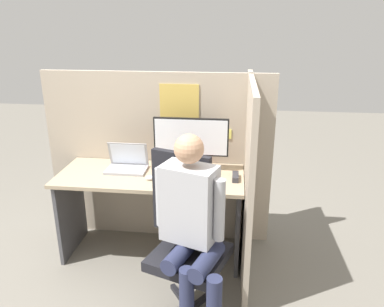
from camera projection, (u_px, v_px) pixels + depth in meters
name	position (u px, v px, depth m)	size (l,w,h in m)	color
ground_plane	(146.00, 275.00, 3.02)	(12.00, 12.00, 0.00)	slate
cubicle_panel_back	(159.00, 158.00, 3.36)	(2.01, 0.05, 1.54)	tan
cubicle_panel_right	(247.00, 180.00, 2.90)	(0.04, 1.24, 1.54)	tan
desk	(151.00, 195.00, 3.11)	(1.51, 0.62, 0.75)	tan
paper_box	(191.00, 166.00, 3.12)	(0.30, 0.25, 0.07)	red
monitor	(191.00, 140.00, 3.04)	(0.61, 0.23, 0.38)	black
laptop	(127.00, 165.00, 3.12)	(0.33, 0.22, 0.23)	#99999E
mouse	(150.00, 178.00, 2.94)	(0.07, 0.05, 0.03)	silver
stapler	(235.00, 177.00, 2.95)	(0.05, 0.15, 0.04)	#2D2D33
carrot_toy	(159.00, 181.00, 2.87)	(0.04, 0.12, 0.04)	orange
office_chair	(186.00, 234.00, 2.55)	(0.59, 0.63, 1.10)	black
person	(191.00, 222.00, 2.33)	(0.47, 0.51, 1.31)	#282D4C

